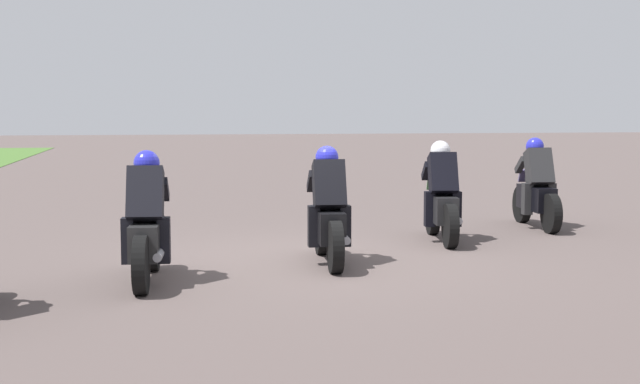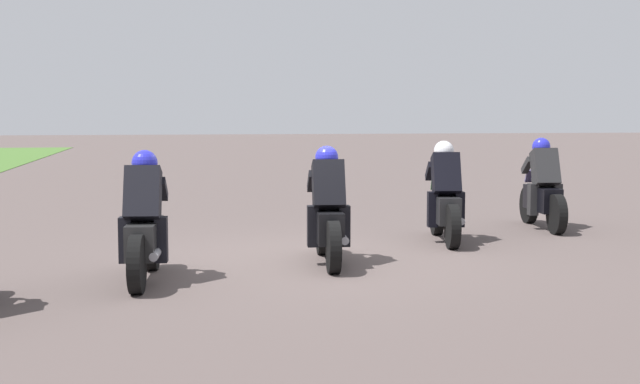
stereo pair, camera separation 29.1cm
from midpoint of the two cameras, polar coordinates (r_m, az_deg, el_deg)
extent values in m
plane|color=#564946|center=(11.48, 0.42, -4.47)|extent=(120.00, 120.00, 0.00)
cylinder|color=black|center=(15.61, 14.07, -0.82)|extent=(0.65, 0.19, 0.64)
cylinder|color=black|center=(14.30, 15.84, -1.42)|extent=(0.65, 0.19, 0.64)
cube|color=black|center=(14.94, 14.93, -0.42)|extent=(1.12, 0.41, 0.40)
ellipsoid|color=black|center=(15.01, 14.84, 0.76)|extent=(0.50, 0.34, 0.24)
cube|color=red|center=(14.46, 15.60, -0.54)|extent=(0.07, 0.16, 0.08)
cylinder|color=#A5A5AD|center=(14.68, 15.96, -1.06)|extent=(0.43, 0.13, 0.10)
cube|color=#262628|center=(14.80, 15.11, 1.54)|extent=(0.51, 0.44, 0.66)
sphere|color=#292BC9|center=(14.99, 14.86, 2.90)|extent=(0.32, 0.32, 0.30)
cube|color=#59507B|center=(15.38, 14.35, 1.03)|extent=(0.18, 0.27, 0.23)
cube|color=#262628|center=(14.76, 14.36, -0.47)|extent=(0.19, 0.15, 0.52)
cube|color=#262628|center=(14.89, 15.81, -0.46)|extent=(0.19, 0.15, 0.52)
cube|color=#262628|center=(15.10, 13.99, 1.72)|extent=(0.39, 0.13, 0.31)
cube|color=#262628|center=(15.22, 15.27, 1.72)|extent=(0.39, 0.13, 0.31)
cylinder|color=black|center=(13.85, 8.28, -1.48)|extent=(0.65, 0.22, 0.64)
cylinder|color=black|center=(12.49, 9.36, -2.25)|extent=(0.65, 0.22, 0.64)
cube|color=black|center=(13.15, 8.80, -1.07)|extent=(1.13, 0.46, 0.40)
ellipsoid|color=black|center=(13.22, 8.74, 0.27)|extent=(0.52, 0.36, 0.24)
cube|color=red|center=(12.65, 9.21, -1.24)|extent=(0.08, 0.17, 0.08)
cylinder|color=#A5A5AD|center=(12.85, 9.77, -1.82)|extent=(0.43, 0.15, 0.10)
cube|color=black|center=(13.00, 8.91, 1.16)|extent=(0.53, 0.46, 0.66)
sphere|color=silver|center=(13.20, 8.76, 2.70)|extent=(0.34, 0.34, 0.30)
cube|color=#5D8E5E|center=(13.60, 8.45, 0.59)|extent=(0.19, 0.28, 0.23)
cube|color=black|center=(13.00, 8.02, -1.13)|extent=(0.20, 0.16, 0.52)
cube|color=black|center=(13.07, 9.76, -1.12)|extent=(0.20, 0.16, 0.52)
cube|color=black|center=(13.34, 7.86, 1.37)|extent=(0.39, 0.15, 0.31)
cube|color=black|center=(13.41, 9.38, 1.36)|extent=(0.39, 0.15, 0.31)
cylinder|color=black|center=(11.85, 0.87, -2.59)|extent=(0.65, 0.18, 0.64)
cylinder|color=black|center=(10.48, 1.68, -3.64)|extent=(0.65, 0.18, 0.64)
cube|color=black|center=(11.14, 1.25, -2.17)|extent=(1.12, 0.39, 0.40)
ellipsoid|color=black|center=(11.20, 1.20, -0.58)|extent=(0.50, 0.33, 0.24)
cube|color=red|center=(10.64, 1.56, -2.42)|extent=(0.07, 0.16, 0.08)
cylinder|color=#A5A5AD|center=(10.83, 2.30, -3.08)|extent=(0.43, 0.13, 0.10)
cube|color=black|center=(10.99, 1.32, 0.45)|extent=(0.51, 0.43, 0.66)
sphere|color=#292BC9|center=(11.18, 1.19, 2.29)|extent=(0.32, 0.32, 0.30)
cube|color=#435870|center=(11.60, 0.98, -0.18)|extent=(0.17, 0.27, 0.23)
cube|color=black|center=(11.00, 0.29, -2.26)|extent=(0.19, 0.15, 0.52)
cube|color=black|center=(11.05, 2.35, -2.23)|extent=(0.19, 0.15, 0.52)
cube|color=black|center=(11.34, 0.19, 0.71)|extent=(0.39, 0.13, 0.31)
cube|color=black|center=(11.38, 2.00, 0.73)|extent=(0.39, 0.13, 0.31)
cylinder|color=black|center=(10.87, -10.21, -3.40)|extent=(0.65, 0.19, 0.64)
cylinder|color=black|center=(9.50, -11.08, -4.68)|extent=(0.65, 0.19, 0.64)
cube|color=#252526|center=(10.16, -10.63, -2.99)|extent=(1.12, 0.41, 0.40)
ellipsoid|color=#252526|center=(10.22, -10.60, -1.25)|extent=(0.50, 0.34, 0.24)
cube|color=red|center=(9.65, -10.96, -3.32)|extent=(0.07, 0.16, 0.08)
cylinder|color=#A5A5AD|center=(9.82, -9.91, -4.04)|extent=(0.43, 0.13, 0.10)
cube|color=black|center=(10.00, -10.74, -0.13)|extent=(0.52, 0.44, 0.66)
sphere|color=#292BC9|center=(10.19, -10.64, 1.89)|extent=(0.32, 0.32, 0.30)
cube|color=gray|center=(10.61, -10.36, -0.78)|extent=(0.18, 0.27, 0.23)
cube|color=black|center=(10.06, -11.84, -3.09)|extent=(0.19, 0.15, 0.52)
cube|color=black|center=(10.02, -9.57, -3.09)|extent=(0.19, 0.15, 0.52)
cube|color=black|center=(10.39, -11.50, 0.18)|extent=(0.39, 0.13, 0.31)
cube|color=black|center=(10.35, -9.52, 0.19)|extent=(0.39, 0.13, 0.31)
camera|label=1|loc=(0.15, -89.27, 0.07)|focal=48.75mm
camera|label=2|loc=(0.15, 90.73, -0.07)|focal=48.75mm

